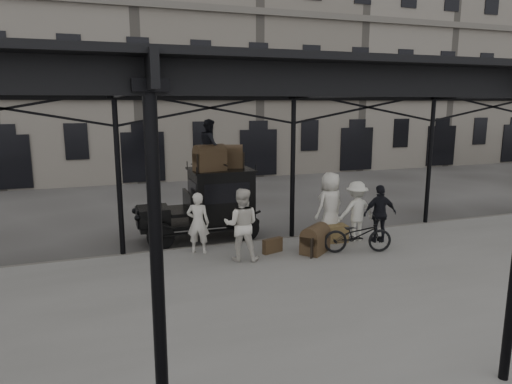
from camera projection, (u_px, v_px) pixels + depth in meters
ground at (322, 262)px, 12.20m from camera, size 120.00×120.00×0.00m
platform at (363, 287)px, 10.33m from camera, size 28.00×8.00×0.15m
canopy at (365, 83)px, 9.72m from camera, size 22.50×9.00×4.74m
building_frontage at (186, 55)px, 27.51m from camera, size 64.00×8.00×14.00m
taxi at (211, 201)px, 14.15m from camera, size 3.65×1.55×2.18m
porter_left at (198, 223)px, 12.35m from camera, size 0.72×0.61×1.68m
porter_midleft at (241, 225)px, 11.75m from camera, size 1.12×1.01×1.90m
porter_centre at (330, 206)px, 13.66m from camera, size 1.14×0.92×2.02m
porter_official at (380, 214)px, 13.34m from camera, size 1.05×0.56×1.70m
porter_right at (356, 211)px, 13.47m from camera, size 1.18×0.71×1.78m
bicycle at (358, 235)px, 12.45m from camera, size 1.98×1.12×0.98m
porter_roof at (210, 145)px, 13.72m from camera, size 0.68×0.82×1.53m
steamer_trunk_roof_near at (210, 160)px, 13.65m from camera, size 0.99×0.73×0.66m
steamer_trunk_roof_far at (230, 158)px, 14.31m from camera, size 0.93×0.72×0.60m
steamer_trunk_platform at (315, 241)px, 12.48m from camera, size 1.02×0.96×0.64m
wicker_hamper at (336, 233)px, 13.47m from camera, size 0.64×0.50×0.50m
suitcase_upright at (330, 227)px, 14.18m from camera, size 0.18×0.61×0.45m
suitcase_flat at (273, 246)px, 12.46m from camera, size 0.62×0.32×0.40m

